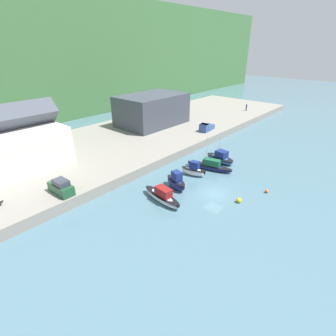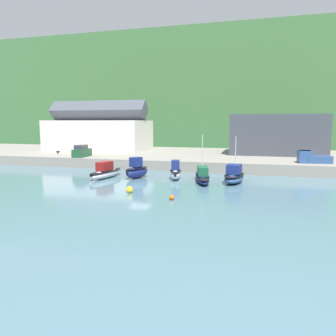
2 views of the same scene
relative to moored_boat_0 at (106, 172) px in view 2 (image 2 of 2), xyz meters
name	(u,v)px [view 2 (image 2 of 2)]	position (x,y,z in m)	size (l,w,h in m)	color
ground_plane	(140,186)	(6.78, -4.62, -0.83)	(320.00, 320.00, 0.00)	slate
hillside_backdrop	(222,97)	(6.78, 84.87, 16.29)	(240.00, 69.18, 34.23)	#42703D
quay_promenade	(187,157)	(6.78, 22.43, 0.00)	(128.24, 28.97, 1.66)	gray
harbor_clubhouse	(99,133)	(-13.33, 23.85, 4.67)	(21.79, 11.48, 10.77)	silver
yacht_club_building	(277,134)	(23.88, 25.29, 4.61)	(17.17, 11.26, 7.56)	#3D424C
moored_boat_0	(106,172)	(0.00, 0.00, 0.00)	(2.78, 7.53, 2.31)	silver
moored_boat_1	(137,170)	(4.27, 0.96, 0.27)	(2.93, 4.72, 2.95)	navy
moored_boat_2	(175,172)	(9.70, 1.56, 0.14)	(2.48, 4.63, 2.64)	white
moored_boat_3	(202,176)	(13.57, 0.74, -0.11)	(3.74, 8.82, 6.14)	navy
moored_boat_4	(234,176)	(17.66, 1.03, 0.04)	(3.03, 6.19, 5.97)	#33568E
parked_car_1	(82,152)	(-9.69, 10.27, 1.75)	(1.92, 4.25, 2.16)	#1E4C2D
pickup_truck_0	(312,158)	(28.32, 11.54, 1.65)	(4.92, 2.47, 1.90)	#2D4C84
dog_on_quay	(58,152)	(-16.58, 13.28, 1.29)	(0.88, 0.36, 0.68)	black
mooring_buoy_0	(130,190)	(7.02, -8.49, -0.46)	(0.74, 0.74, 0.74)	yellow
mooring_buoy_1	(172,197)	(12.35, -10.41, -0.56)	(0.53, 0.53, 0.53)	orange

